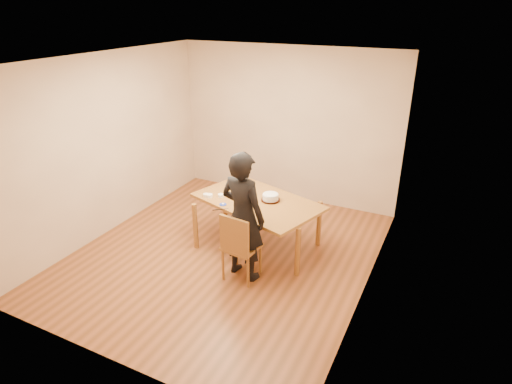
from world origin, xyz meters
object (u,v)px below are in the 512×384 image
at_px(cake, 271,197).
at_px(person, 243,217).
at_px(cake_plate, 270,200).
at_px(dining_table, 258,202).
at_px(dining_chair, 242,247).

distance_m(cake, person, 0.80).
distance_m(cake_plate, person, 0.81).
relative_size(cake, person, 0.13).
height_order(dining_table, person, person).
distance_m(dining_chair, person, 0.41).
bearing_deg(person, dining_chair, 99.55).
xyz_separation_m(dining_table, cake_plate, (0.17, 0.07, 0.03)).
bearing_deg(dining_chair, cake, 95.20).
height_order(cake, person, person).
relative_size(dining_table, cake_plate, 6.61).
distance_m(dining_chair, cake, 0.92).
height_order(dining_table, dining_chair, dining_table).
bearing_deg(cake, cake_plate, 0.00).
xyz_separation_m(dining_chair, cake, (0.02, 0.85, 0.36)).
xyz_separation_m(cake_plate, person, (-0.02, -0.80, 0.10)).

